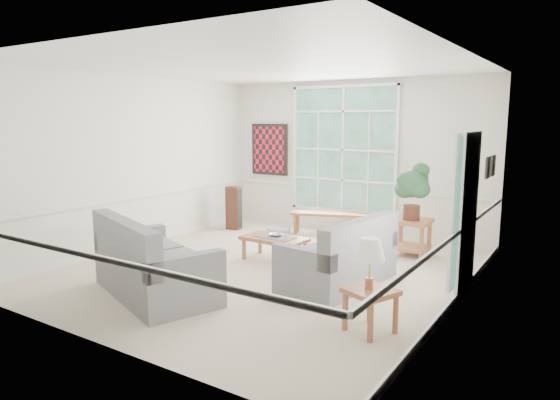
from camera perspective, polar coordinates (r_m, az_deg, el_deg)
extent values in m
cube|color=beige|center=(7.61, -1.46, -8.00)|extent=(5.50, 6.00, 0.01)
cube|color=white|center=(7.31, -1.56, 15.12)|extent=(5.50, 6.00, 0.02)
cube|color=silver|center=(9.92, 8.34, 4.80)|extent=(5.50, 0.02, 3.00)
cube|color=silver|center=(5.14, -20.73, 0.23)|extent=(5.50, 0.02, 3.00)
cube|color=silver|center=(9.14, -15.94, 4.17)|extent=(0.02, 6.00, 3.00)
cube|color=silver|center=(6.20, 19.99, 1.72)|extent=(0.02, 6.00, 3.00)
cube|color=white|center=(9.96, 7.21, 5.71)|extent=(2.30, 0.08, 2.40)
cube|color=white|center=(6.85, 20.60, -1.45)|extent=(0.08, 0.90, 2.10)
cube|color=white|center=(6.23, 19.40, -1.47)|extent=(0.08, 0.26, 1.90)
cube|color=maroon|center=(10.83, -1.23, 5.79)|extent=(0.90, 0.06, 1.10)
cube|color=black|center=(7.91, 22.60, 3.45)|extent=(0.04, 0.26, 0.32)
cube|color=black|center=(8.30, 23.10, 3.66)|extent=(0.04, 0.26, 0.32)
cube|color=slate|center=(6.91, 6.66, -5.71)|extent=(1.10, 1.84, 0.95)
cube|color=slate|center=(6.63, -14.03, -6.20)|extent=(2.13, 1.60, 1.03)
cube|color=#995535|center=(8.04, -0.67, -5.60)|extent=(1.06, 0.61, 0.39)
imported|color=#9B9BA1|center=(8.01, -0.42, -3.99)|extent=(0.30, 0.30, 0.07)
cube|color=#995535|center=(9.85, 6.62, -2.75)|extent=(1.86, 0.98, 0.43)
cube|color=#995535|center=(8.60, 14.71, -4.14)|extent=(0.63, 0.63, 0.61)
cube|color=#995535|center=(5.52, 10.27, -12.30)|extent=(0.61, 0.61, 0.48)
cylinder|color=gray|center=(9.89, -0.16, -3.50)|extent=(0.54, 0.54, 0.14)
cube|color=#422115|center=(10.30, -5.30, -0.90)|extent=(0.30, 0.25, 0.89)
ellipsoid|color=black|center=(7.45, 8.58, -3.86)|extent=(0.38, 0.27, 0.18)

